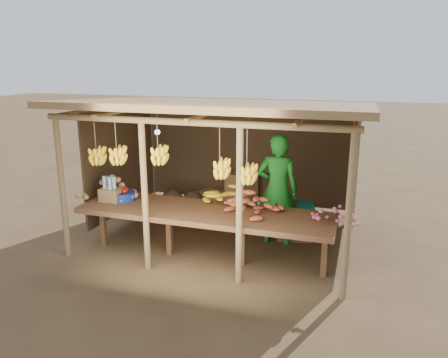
% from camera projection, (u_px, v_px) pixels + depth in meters
% --- Properties ---
extents(ground, '(60.00, 60.00, 0.00)m').
position_uv_depth(ground, '(224.00, 237.00, 7.66)').
color(ground, brown).
rests_on(ground, ground).
extents(stall_structure, '(4.70, 3.50, 2.43)m').
position_uv_depth(stall_structure, '(219.00, 129.00, 7.10)').
color(stall_structure, olive).
rests_on(stall_structure, ground).
extents(counter, '(3.90, 1.05, 0.80)m').
position_uv_depth(counter, '(205.00, 214.00, 6.60)').
color(counter, brown).
rests_on(counter, ground).
extents(potato_heap, '(1.04, 0.70, 0.37)m').
position_uv_depth(potato_heap, '(108.00, 189.00, 7.03)').
color(potato_heap, '#A58855').
rests_on(potato_heap, counter).
extents(sweet_potato_heap, '(1.10, 0.88, 0.36)m').
position_uv_depth(sweet_potato_heap, '(249.00, 203.00, 6.38)').
color(sweet_potato_heap, '#BE5431').
rests_on(sweet_potato_heap, counter).
extents(onion_heap, '(0.79, 0.62, 0.35)m').
position_uv_depth(onion_heap, '(335.00, 210.00, 6.05)').
color(onion_heap, '#C25E77').
rests_on(onion_heap, counter).
extents(banana_pile, '(0.72, 0.50, 0.35)m').
position_uv_depth(banana_pile, '(224.00, 192.00, 6.90)').
color(banana_pile, yellow).
rests_on(banana_pile, counter).
extents(tomato_basin, '(0.39, 0.39, 0.21)m').
position_uv_depth(tomato_basin, '(123.00, 195.00, 7.06)').
color(tomato_basin, navy).
rests_on(tomato_basin, counter).
extents(bottle_box, '(0.33, 0.26, 0.42)m').
position_uv_depth(bottle_box, '(111.00, 191.00, 7.00)').
color(bottle_box, olive).
rests_on(bottle_box, counter).
extents(vendor, '(0.71, 0.50, 1.86)m').
position_uv_depth(vendor, '(277.00, 189.00, 7.21)').
color(vendor, '#1B7B23').
rests_on(vendor, ground).
extents(tarp_crate, '(0.75, 0.68, 0.77)m').
position_uv_depth(tarp_crate, '(294.00, 220.00, 7.55)').
color(tarp_crate, brown).
rests_on(tarp_crate, ground).
extents(carton_stack, '(1.22, 0.59, 0.84)m').
position_uv_depth(carton_stack, '(232.00, 196.00, 8.74)').
color(carton_stack, olive).
rests_on(carton_stack, ground).
extents(burlap_sacks, '(0.91, 0.48, 0.65)m').
position_uv_depth(burlap_sacks, '(182.00, 203.00, 8.61)').
color(burlap_sacks, '#4A3522').
rests_on(burlap_sacks, ground).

